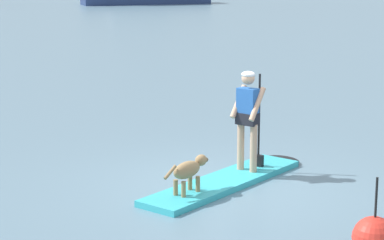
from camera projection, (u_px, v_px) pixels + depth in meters
The scene contains 5 objects.
ground_plane at pixel (224, 185), 12.13m from camera, with size 400.00×400.00×0.00m, color slate.
paddleboard at pixel (232, 179), 12.30m from camera, with size 3.76×1.99×0.10m.
person_paddler at pixel (248, 114), 12.42m from camera, with size 0.67×0.59×1.70m.
dog at pixel (189, 170), 11.34m from camera, with size 1.00×0.44×0.54m.
marker_buoy at pixel (374, 238), 9.07m from camera, with size 0.54×0.54×1.04m.
Camera 1 is at (-6.48, -9.68, 3.58)m, focal length 69.78 mm.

